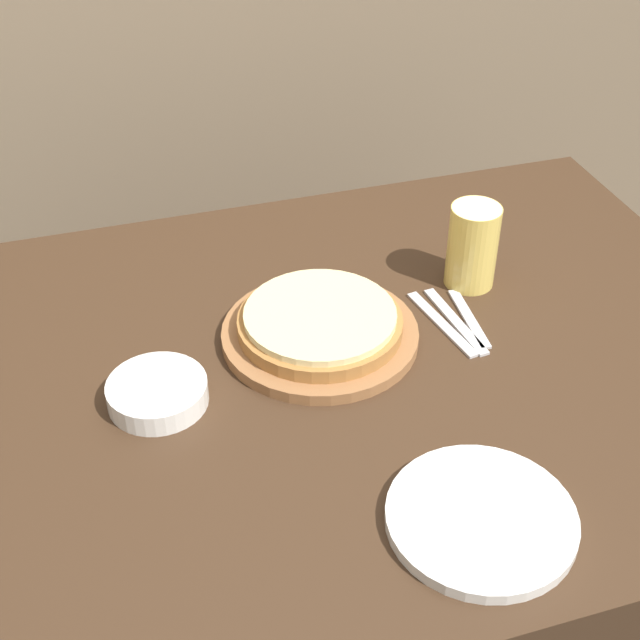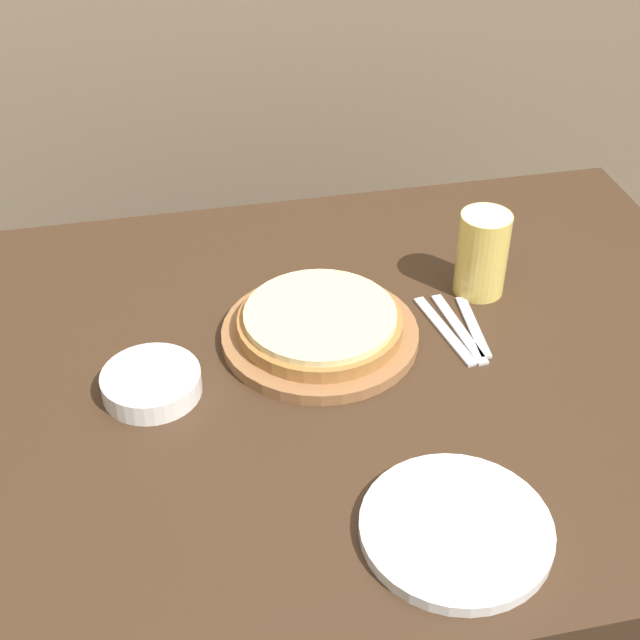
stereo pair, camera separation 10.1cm
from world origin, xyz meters
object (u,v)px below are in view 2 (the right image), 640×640
at_px(dinner_knife, 459,328).
at_px(fork, 444,330).
at_px(pizza_on_board, 320,327).
at_px(beer_glass, 483,250).
at_px(side_bowl, 151,383).
at_px(spoon, 473,327).
at_px(dinner_plate, 456,529).

bearing_deg(dinner_knife, fork, 180.00).
height_order(pizza_on_board, fork, pizza_on_board).
xyz_separation_m(beer_glass, side_bowl, (-0.58, -0.15, -0.06)).
bearing_deg(spoon, beer_glass, 66.11).
distance_m(dinner_plate, side_bowl, 0.51).
height_order(beer_glass, dinner_knife, beer_glass).
relative_size(side_bowl, dinner_knife, 0.78).
xyz_separation_m(beer_glass, dinner_plate, (-0.21, -0.51, -0.07)).
distance_m(beer_glass, dinner_plate, 0.55).
bearing_deg(spoon, side_bowl, -174.63).
distance_m(side_bowl, fork, 0.49).
relative_size(dinner_plate, side_bowl, 1.65).
height_order(side_bowl, dinner_knife, side_bowl).
relative_size(beer_glass, dinner_plate, 0.61).
relative_size(pizza_on_board, dinner_plate, 1.29).
height_order(dinner_knife, spoon, same).
distance_m(dinner_plate, fork, 0.42).
bearing_deg(dinner_knife, pizza_on_board, 174.43).
xyz_separation_m(beer_glass, dinner_knife, (-0.07, -0.10, -0.08)).
xyz_separation_m(side_bowl, dinner_knife, (0.51, 0.05, -0.02)).
bearing_deg(fork, pizza_on_board, 173.76).
bearing_deg(beer_glass, fork, -133.03).
relative_size(pizza_on_board, side_bowl, 2.13).
distance_m(dinner_knife, spoon, 0.02).
bearing_deg(side_bowl, dinner_plate, -44.26).
bearing_deg(spoon, dinner_knife, 180.00).
relative_size(side_bowl, spoon, 0.92).
bearing_deg(beer_glass, spoon, -113.89).
height_order(beer_glass, side_bowl, beer_glass).
bearing_deg(dinner_knife, beer_glass, 55.47).
height_order(dinner_plate, fork, dinner_plate).
distance_m(pizza_on_board, spoon, 0.26).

